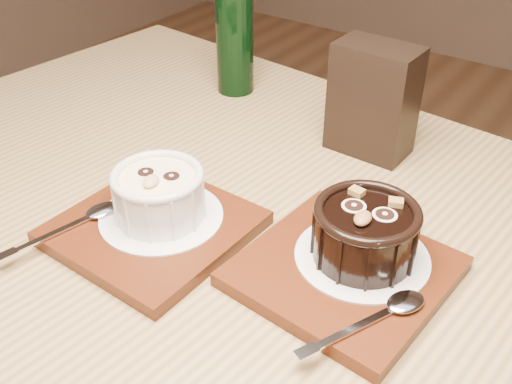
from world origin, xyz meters
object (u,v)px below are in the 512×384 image
at_px(condiment_stand, 373,100).
at_px(green_bottle, 235,40).
at_px(ramekin_white, 159,192).
at_px(tray_right, 344,271).
at_px(ramekin_dark, 365,230).
at_px(tray_left, 154,228).
at_px(table, 256,320).

height_order(condiment_stand, green_bottle, green_bottle).
xyz_separation_m(ramekin_white, condiment_stand, (0.10, 0.28, 0.02)).
distance_m(tray_right, green_bottle, 0.45).
bearing_deg(ramekin_dark, condiment_stand, 107.11).
distance_m(tray_left, tray_right, 0.20).
relative_size(ramekin_dark, condiment_stand, 0.72).
distance_m(table, ramekin_white, 0.18).
relative_size(tray_left, green_bottle, 0.87).
distance_m(table, green_bottle, 0.43).
bearing_deg(green_bottle, tray_left, -66.53).
relative_size(tray_right, condiment_stand, 1.29).
height_order(tray_right, condiment_stand, condiment_stand).
bearing_deg(tray_left, ramekin_white, 85.18).
bearing_deg(tray_left, tray_right, 16.00).
height_order(table, ramekin_dark, ramekin_dark).
bearing_deg(ramekin_dark, tray_left, -167.43).
distance_m(tray_right, ramekin_dark, 0.05).
relative_size(tray_left, tray_right, 1.00).
xyz_separation_m(table, tray_right, (0.09, 0.02, 0.10)).
height_order(ramekin_white, green_bottle, green_bottle).
relative_size(table, condiment_stand, 9.06).
relative_size(tray_right, ramekin_dark, 1.80).
bearing_deg(condiment_stand, tray_left, -109.65).
bearing_deg(ramekin_white, tray_right, -6.87).
xyz_separation_m(ramekin_dark, green_bottle, (-0.35, 0.26, 0.03)).
distance_m(table, condiment_stand, 0.30).
bearing_deg(condiment_stand, green_bottle, 169.60).
xyz_separation_m(table, ramekin_white, (-0.11, -0.02, 0.14)).
bearing_deg(condiment_stand, table, -88.50).
relative_size(table, ramekin_white, 13.34).
bearing_deg(green_bottle, ramekin_dark, -36.55).
bearing_deg(table, ramekin_white, -169.57).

